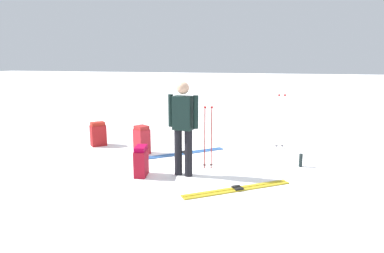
# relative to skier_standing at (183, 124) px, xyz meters

# --- Properties ---
(ground_plane) EXTENTS (80.00, 80.00, 0.00)m
(ground_plane) POSITION_rel_skier_standing_xyz_m (0.08, -1.01, -0.95)
(ground_plane) COLOR white
(skier_standing) EXTENTS (0.57, 0.27, 1.70)m
(skier_standing) POSITION_rel_skier_standing_xyz_m (0.00, 0.00, 0.00)
(skier_standing) COLOR black
(skier_standing) RESTS_ON ground_plane
(ski_pair_near) EXTENTS (1.66, 1.22, 0.05)m
(ski_pair_near) POSITION_rel_skier_standing_xyz_m (-1.04, 0.46, -0.94)
(ski_pair_near) COLOR gold
(ski_pair_near) RESTS_ON ground_plane
(ski_pair_far) EXTENTS (1.56, 1.32, 0.05)m
(ski_pair_far) POSITION_rel_skier_standing_xyz_m (0.33, -1.37, -0.94)
(ski_pair_far) COLOR #2F5C9F
(ski_pair_far) RESTS_ON ground_plane
(backpack_large_dark) EXTENTS (0.40, 0.39, 0.64)m
(backpack_large_dark) POSITION_rel_skier_standing_xyz_m (1.26, -1.13, -0.64)
(backpack_large_dark) COLOR maroon
(backpack_large_dark) RESTS_ON ground_plane
(backpack_bright) EXTENTS (0.26, 0.40, 0.55)m
(backpack_bright) POSITION_rel_skier_standing_xyz_m (0.73, 0.21, -0.69)
(backpack_bright) COLOR maroon
(backpack_bright) RESTS_ON ground_plane
(backpack_small_spare) EXTENTS (0.42, 0.42, 0.58)m
(backpack_small_spare) POSITION_rel_skier_standing_xyz_m (2.56, -1.54, -0.67)
(backpack_small_spare) COLOR maroon
(backpack_small_spare) RESTS_ON ground_plane
(ski_poles_planted_near) EXTENTS (0.20, 0.11, 1.28)m
(ski_poles_planted_near) POSITION_rel_skier_standing_xyz_m (-1.73, -2.33, -0.24)
(ski_poles_planted_near) COLOR #B6B1C3
(ski_poles_planted_near) RESTS_ON ground_plane
(ski_poles_planted_far) EXTENTS (0.19, 0.11, 1.21)m
(ski_poles_planted_far) POSITION_rel_skier_standing_xyz_m (-0.36, -0.51, -0.28)
(ski_poles_planted_far) COLOR maroon
(ski_poles_planted_far) RESTS_ON ground_plane
(thermos_bottle) EXTENTS (0.07, 0.07, 0.26)m
(thermos_bottle) POSITION_rel_skier_standing_xyz_m (-2.11, -1.01, -0.82)
(thermos_bottle) COLOR black
(thermos_bottle) RESTS_ON ground_plane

